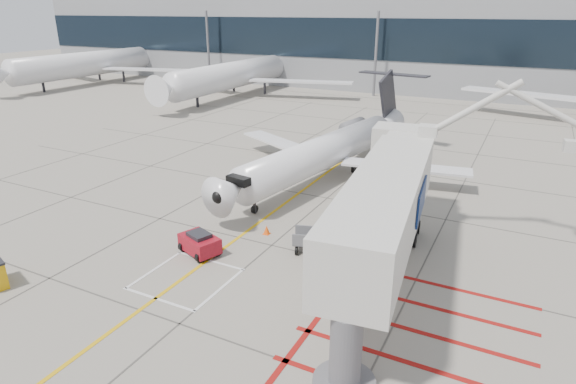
% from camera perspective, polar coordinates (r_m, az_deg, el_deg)
% --- Properties ---
extents(ground_plane, '(260.00, 260.00, 0.00)m').
position_cam_1_polar(ground_plane, '(23.94, -6.64, -10.21)').
color(ground_plane, gray).
rests_on(ground_plane, ground).
extents(regional_jet, '(25.22, 29.83, 7.03)m').
position_cam_1_polar(regional_jet, '(34.69, 2.58, 6.19)').
color(regional_jet, white).
rests_on(regional_jet, ground_plane).
extents(jet_bridge, '(11.16, 19.93, 7.61)m').
position_cam_1_polar(jet_bridge, '(21.54, 11.28, -2.81)').
color(jet_bridge, silver).
rests_on(jet_bridge, ground_plane).
extents(pushback_tug, '(2.55, 2.06, 1.29)m').
position_cam_1_polar(pushback_tug, '(26.20, -10.43, -5.92)').
color(pushback_tug, maroon).
rests_on(pushback_tug, ground_plane).
extents(baggage_cart, '(2.33, 1.86, 1.29)m').
position_cam_1_polar(baggage_cart, '(26.02, 2.92, -5.78)').
color(baggage_cart, '#5A5B5F').
rests_on(baggage_cart, ground_plane).
extents(ground_power_unit, '(2.63, 2.12, 1.81)m').
position_cam_1_polar(ground_power_unit, '(25.83, 9.03, -5.59)').
color(ground_power_unit, silver).
rests_on(ground_power_unit, ground_plane).
extents(cone_nose, '(0.39, 0.39, 0.54)m').
position_cam_1_polar(cone_nose, '(28.11, -2.55, -4.49)').
color(cone_nose, '#FF530D').
rests_on(cone_nose, ground_plane).
extents(cone_side, '(0.31, 0.31, 0.43)m').
position_cam_1_polar(cone_side, '(29.00, 6.05, -3.88)').
color(cone_side, '#E2590B').
rests_on(cone_side, ground_plane).
extents(terminal_building, '(180.00, 28.00, 14.00)m').
position_cam_1_polar(terminal_building, '(87.07, 26.88, 15.28)').
color(terminal_building, gray).
rests_on(terminal_building, ground_plane).
extents(terminal_glass_band, '(180.00, 0.10, 6.00)m').
position_cam_1_polar(terminal_glass_band, '(72.99, 26.68, 15.42)').
color(terminal_glass_band, black).
rests_on(terminal_glass_band, ground_plane).
extents(bg_aircraft_a, '(36.26, 40.29, 12.09)m').
position_cam_1_polar(bg_aircraft_a, '(93.73, -21.52, 15.70)').
color(bg_aircraft_a, silver).
rests_on(bg_aircraft_a, ground_plane).
extents(bg_aircraft_b, '(33.87, 37.63, 11.29)m').
position_cam_1_polar(bg_aircraft_b, '(74.75, -5.53, 15.70)').
color(bg_aircraft_b, silver).
rests_on(bg_aircraft_b, ground_plane).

